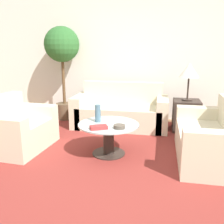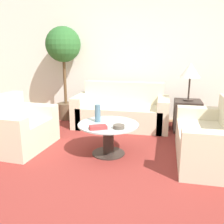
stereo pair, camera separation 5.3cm
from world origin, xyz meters
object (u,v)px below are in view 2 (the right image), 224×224
sofa_main (122,112)px  book_stack (98,127)px  vase (98,113)px  table_lamp (190,71)px  coffee_table (108,135)px  potted_plant (64,52)px  armchair (17,130)px  loveseat (213,141)px  bowl (119,127)px

sofa_main → book_stack: sofa_main is taller
sofa_main → vase: 1.34m
table_lamp → coffee_table: bearing=-131.7°
book_stack → potted_plant: bearing=95.3°
vase → sofa_main: bearing=84.4°
potted_plant → vase: size_ratio=7.61×
armchair → potted_plant: bearing=0.7°
loveseat → potted_plant: 3.27m
sofa_main → potted_plant: potted_plant is taller
sofa_main → coffee_table: 1.36m
table_lamp → vase: size_ratio=2.64×
table_lamp → bowl: 1.87m
loveseat → coffee_table: 1.40m
sofa_main → potted_plant: 1.67m
vase → bowl: 0.43m
bowl → book_stack: bowl is taller
coffee_table → table_lamp: bearing=48.3°
potted_plant → vase: potted_plant is taller
bowl → armchair: bearing=174.8°
book_stack → bowl: bearing=-11.7°
sofa_main → potted_plant: size_ratio=0.93×
coffee_table → bowl: size_ratio=5.53×
armchair → loveseat: 2.78m
sofa_main → armchair: sofa_main is taller
loveseat → book_stack: loveseat is taller
armchair → book_stack: armchair is taller
vase → book_stack: size_ratio=0.98×
loveseat → book_stack: 1.52m
loveseat → vase: (-1.56, -0.02, 0.30)m
armchair → loveseat: size_ratio=0.75×
potted_plant → book_stack: (1.20, -1.87, -0.90)m
sofa_main → book_stack: 1.62m
table_lamp → vase: (-1.32, -1.23, -0.50)m
coffee_table → bowl: bearing=-44.7°
armchair → book_stack: (1.30, -0.21, 0.19)m
loveseat → table_lamp: bearing=-168.5°
loveseat → coffee_table: (-1.39, -0.08, 0.01)m
loveseat → bowl: bearing=-77.6°
coffee_table → bowl: bowl is taller
armchair → table_lamp: (2.54, 1.33, 0.80)m
loveseat → armchair: bearing=-87.1°
armchair → potted_plant: 1.99m
bowl → table_lamp: bearing=56.4°
sofa_main → coffee_table: size_ratio=2.08×
bowl → vase: bearing=145.1°
sofa_main → loveseat: sofa_main is taller
table_lamp → book_stack: 2.07m
sofa_main → armchair: (-1.34, -1.39, 0.00)m
armchair → bowl: (1.56, -0.14, 0.20)m
sofa_main → loveseat: (1.43, -1.28, 0.00)m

